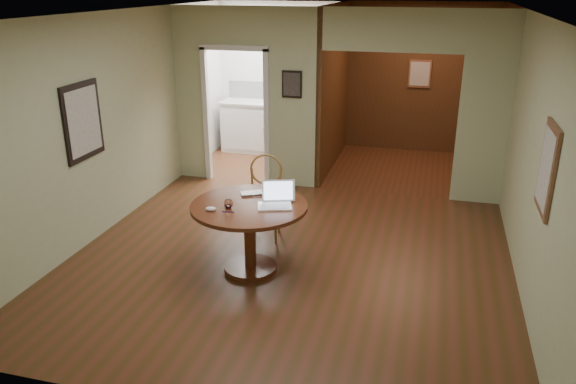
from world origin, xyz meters
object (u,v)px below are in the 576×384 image
(open_laptop, at_px, (276,199))
(closed_laptop, at_px, (257,194))
(dining_table, at_px, (249,222))
(chair, at_px, (265,192))

(open_laptop, relative_size, closed_laptop, 1.23)
(dining_table, distance_m, chair, 0.93)
(dining_table, relative_size, chair, 1.21)
(dining_table, bearing_deg, closed_laptop, 90.27)
(dining_table, xyz_separation_m, closed_laptop, (-0.00, 0.27, 0.22))
(dining_table, xyz_separation_m, open_laptop, (0.29, 0.07, 0.27))
(dining_table, xyz_separation_m, chair, (-0.11, 0.92, -0.00))
(dining_table, height_order, closed_laptop, closed_laptop)
(chair, bearing_deg, dining_table, -91.87)
(dining_table, relative_size, closed_laptop, 3.75)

